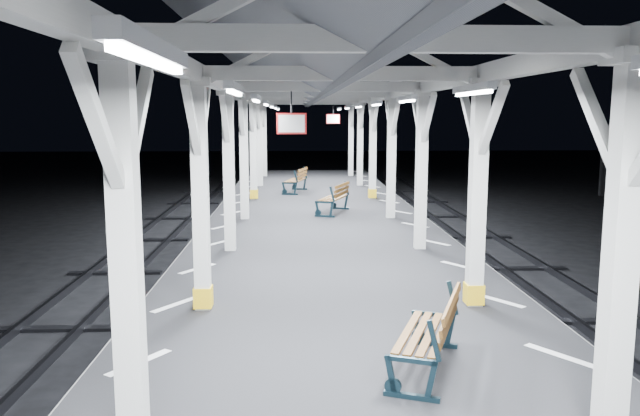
{
  "coord_description": "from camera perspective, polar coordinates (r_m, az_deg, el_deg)",
  "views": [
    {
      "loc": [
        -0.67,
        -6.87,
        3.81
      ],
      "look_at": [
        -0.21,
        3.87,
        2.2
      ],
      "focal_mm": 35.0,
      "sensor_mm": 36.0,
      "label": 1
    }
  ],
  "objects": [
    {
      "name": "platform",
      "position": [
        7.65,
        2.96,
        -17.11
      ],
      "size": [
        6.0,
        50.0,
        1.0
      ],
      "primitive_type": "cube",
      "color": "black",
      "rests_on": "ground"
    },
    {
      "name": "hazard_stripes_left",
      "position": [
        7.63,
        -16.2,
        -13.41
      ],
      "size": [
        1.0,
        48.0,
        0.01
      ],
      "primitive_type": "cube",
      "color": "silver",
      "rests_on": "platform"
    },
    {
      "name": "canopy",
      "position": [
        6.92,
        3.24,
        14.77
      ],
      "size": [
        5.4,
        49.0,
        4.65
      ],
      "color": "silver",
      "rests_on": "platform"
    },
    {
      "name": "bench_mid",
      "position": [
        7.07,
        10.3,
        -11.07
      ],
      "size": [
        1.1,
        1.67,
        0.85
      ],
      "rotation": [
        0.0,
        0.0,
        -0.37
      ],
      "color": "black",
      "rests_on": "platform"
    },
    {
      "name": "bench_far",
      "position": [
        17.94,
        1.45,
        0.99
      ],
      "size": [
        1.09,
        1.71,
        0.87
      ],
      "rotation": [
        0.0,
        0.0,
        -0.35
      ],
      "color": "black",
      "rests_on": "platform"
    },
    {
      "name": "bench_extra",
      "position": [
        22.82,
        -2.08,
        2.62
      ],
      "size": [
        0.96,
        1.73,
        0.89
      ],
      "rotation": [
        0.0,
        0.0,
        -0.23
      ],
      "color": "black",
      "rests_on": "platform"
    },
    {
      "name": "hazard_stripes_right",
      "position": [
        8.05,
        21.07,
        -12.47
      ],
      "size": [
        1.0,
        48.0,
        0.01
      ],
      "primitive_type": "cube",
      "color": "silver",
      "rests_on": "platform"
    }
  ]
}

